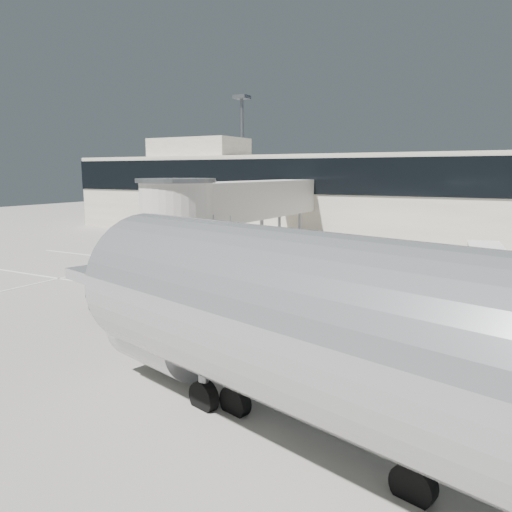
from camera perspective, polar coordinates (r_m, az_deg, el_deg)
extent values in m
plane|color=#B0A99D|center=(24.31, -10.12, -5.87)|extent=(140.00, 140.00, 0.00)
cube|color=white|center=(25.83, -7.31, -4.85)|extent=(40.00, 0.15, 0.02)
cube|color=white|center=(31.58, 0.25, -2.10)|extent=(40.00, 0.15, 0.02)
cube|color=white|center=(37.75, 5.39, -0.20)|extent=(40.00, 0.15, 0.02)
cube|color=white|center=(30.15, 11.23, -2.86)|extent=(0.15, 30.00, 0.02)
cube|color=white|center=(38.09, -12.29, -0.29)|extent=(0.15, 30.00, 0.02)
cube|color=#EDE4CC|center=(50.39, 11.96, 6.67)|extent=(64.00, 12.00, 8.00)
cube|color=black|center=(44.59, 9.70, 8.95)|extent=(64.00, 0.12, 3.20)
cube|color=#EDE4CC|center=(56.69, -6.55, 12.18)|extent=(10.00, 6.00, 2.00)
cylinder|color=slate|center=(60.57, -1.59, 10.66)|extent=(0.36, 0.36, 15.00)
cube|color=slate|center=(61.16, -1.63, 17.70)|extent=(1.60, 1.60, 0.40)
cube|color=beige|center=(38.17, -0.65, 6.44)|extent=(3.00, 18.00, 2.80)
cylinder|color=beige|center=(30.70, -9.07, 5.53)|extent=(4.40, 4.40, 3.00)
cylinder|color=slate|center=(30.63, -9.15, 8.52)|extent=(4.80, 4.80, 0.25)
cylinder|color=slate|center=(33.20, -8.17, 0.90)|extent=(0.28, 0.28, 2.90)
cylinder|color=slate|center=(32.03, -5.32, 0.64)|extent=(0.28, 0.28, 2.90)
cylinder|color=slate|center=(38.93, -1.92, 2.28)|extent=(0.28, 0.28, 2.90)
cylinder|color=slate|center=(37.95, 0.67, 2.09)|extent=(0.28, 0.28, 2.90)
cylinder|color=slate|center=(45.03, 2.68, 3.28)|extent=(0.28, 0.28, 2.90)
cylinder|color=slate|center=(44.18, 5.01, 3.13)|extent=(0.28, 0.28, 2.90)
cube|color=slate|center=(28.94, -6.03, -2.76)|extent=(1.40, 2.60, 0.50)
cube|color=slate|center=(29.16, -5.40, 0.05)|extent=(1.20, 2.60, 2.06)
cube|color=slate|center=(30.14, -3.92, 2.78)|extent=(1.40, 1.20, 0.12)
cube|color=maroon|center=(24.53, 4.84, -4.42)|extent=(2.38, 1.63, 0.54)
cube|color=white|center=(23.93, 6.32, -3.91)|extent=(0.89, 1.13, 0.32)
cube|color=black|center=(24.82, 3.76, -2.95)|extent=(0.37, 0.90, 0.81)
cylinder|color=black|center=(24.63, 2.66, -4.83)|extent=(0.62, 0.38, 0.58)
cylinder|color=black|center=(25.47, 4.49, -4.36)|extent=(0.62, 0.38, 0.58)
cylinder|color=black|center=(23.70, 5.21, -5.45)|extent=(0.62, 0.38, 0.58)
cylinder|color=black|center=(24.57, 7.01, -4.93)|extent=(0.62, 0.38, 0.58)
cube|color=black|center=(25.04, 13.22, -4.20)|extent=(3.17, 1.76, 0.12)
cube|color=black|center=(25.08, 13.20, -4.61)|extent=(2.85, 1.51, 0.26)
cube|color=black|center=(25.50, 9.03, -4.16)|extent=(0.72, 0.14, 0.08)
cylinder|color=black|center=(24.71, 10.41, -5.21)|extent=(0.36, 0.17, 0.35)
cylinder|color=black|center=(26.01, 11.17, -4.49)|extent=(0.36, 0.17, 0.35)
cylinder|color=black|center=(24.29, 15.34, -5.66)|extent=(0.36, 0.17, 0.35)
cylinder|color=black|center=(25.61, 15.86, -4.90)|extent=(0.36, 0.17, 0.35)
cylinder|color=black|center=(24.60, 9.57, -3.22)|extent=(0.07, 0.07, 0.92)
cylinder|color=black|center=(25.91, 10.38, -2.59)|extent=(0.07, 0.07, 0.92)
cylinder|color=black|center=(24.03, 16.36, -3.79)|extent=(0.07, 0.07, 0.92)
cylinder|color=black|center=(25.36, 16.84, -3.11)|extent=(0.07, 0.07, 0.92)
cube|color=#12173B|center=(25.29, 15.01, -3.49)|extent=(0.46, 0.32, 0.44)
cube|color=#977652|center=(25.00, 12.05, -3.67)|extent=(0.56, 0.31, 0.31)
cube|color=maroon|center=(24.69, 11.93, -3.89)|extent=(0.42, 0.43, 0.26)
cube|color=maroon|center=(24.60, 13.54, -3.97)|extent=(0.41, 0.40, 0.28)
cube|color=#12173B|center=(24.88, 10.83, -3.68)|extent=(0.42, 0.41, 0.31)
cube|color=maroon|center=(24.63, 13.31, -3.86)|extent=(0.59, 0.43, 0.35)
cube|color=#977652|center=(24.62, 12.66, -3.76)|extent=(0.50, 0.36, 0.42)
cube|color=black|center=(25.00, -13.17, -4.27)|extent=(3.26, 2.33, 0.12)
cube|color=black|center=(25.04, -13.16, -4.66)|extent=(2.91, 2.03, 0.25)
cube|color=black|center=(25.81, -16.86, -4.33)|extent=(0.68, 0.29, 0.08)
cylinder|color=black|center=(24.94, -15.93, -5.31)|extent=(0.36, 0.24, 0.33)
cylinder|color=black|center=(26.09, -14.63, -4.59)|extent=(0.36, 0.24, 0.33)
cylinder|color=black|center=(24.11, -11.52, -5.64)|extent=(0.36, 0.24, 0.33)
cylinder|color=black|center=(25.30, -10.39, -4.88)|extent=(0.36, 0.24, 0.33)
cylinder|color=yellow|center=(24.92, -16.81, -3.43)|extent=(0.07, 0.07, 0.88)
cylinder|color=yellow|center=(26.08, -15.47, -2.80)|extent=(0.07, 0.07, 0.88)
cylinder|color=yellow|center=(23.77, -10.73, -3.81)|extent=(0.07, 0.07, 0.88)
cylinder|color=yellow|center=(24.97, -9.62, -3.12)|extent=(0.07, 0.07, 0.88)
cube|color=#906845|center=(24.53, -13.68, -3.93)|extent=(0.68, 0.66, 0.40)
cube|color=#906845|center=(24.41, -12.04, -3.80)|extent=(0.65, 0.59, 0.51)
cube|color=#906845|center=(24.69, -12.81, -3.65)|extent=(0.60, 0.49, 0.53)
cube|color=#906845|center=(25.38, -13.08, -3.30)|extent=(0.73, 0.59, 0.53)
cube|color=#906845|center=(24.87, -15.38, -3.87)|extent=(0.75, 0.69, 0.36)
cube|color=#906845|center=(25.26, -14.99, -3.65)|extent=(0.55, 0.61, 0.35)
cube|color=#906845|center=(24.76, -12.88, -3.63)|extent=(0.60, 0.63, 0.52)
cube|color=#906845|center=(24.87, -15.07, -3.71)|extent=(0.66, 0.66, 0.48)
cube|color=#906845|center=(25.51, -14.06, -3.48)|extent=(0.62, 0.59, 0.35)
cube|color=black|center=(23.75, -15.70, -4.93)|extent=(3.74, 2.85, 0.13)
cube|color=black|center=(23.80, -15.67, -5.40)|extent=(3.33, 2.49, 0.28)
cube|color=black|center=(25.67, -17.43, -4.32)|extent=(0.75, 0.39, 0.09)
cylinder|color=black|center=(24.67, -18.31, -5.54)|extent=(0.41, 0.29, 0.38)
cylinder|color=black|center=(25.18, -15.08, -5.07)|extent=(0.41, 0.29, 0.38)
cylinder|color=black|center=(22.55, -16.29, -6.86)|extent=(0.41, 0.29, 0.38)
cylinder|color=black|center=(23.11, -12.80, -6.30)|extent=(0.41, 0.29, 0.38)
cylinder|color=yellow|center=(24.85, -18.76, -3.25)|extent=(0.08, 0.08, 1.00)
cylinder|color=yellow|center=(25.36, -15.55, -2.84)|extent=(0.08, 0.08, 1.00)
cylinder|color=yellow|center=(21.91, -15.98, -4.81)|extent=(0.08, 0.08, 1.00)
cylinder|color=yellow|center=(22.49, -12.42, -4.29)|extent=(0.08, 0.08, 1.00)
cube|color=#906845|center=(23.10, -16.49, -4.48)|extent=(0.64, 0.68, 0.56)
cube|color=#906845|center=(24.59, -16.60, -3.72)|extent=(0.68, 0.74, 0.49)
cube|color=#906845|center=(24.83, -15.50, -3.48)|extent=(0.77, 0.73, 0.55)
cube|color=#906845|center=(23.26, -16.41, -4.56)|extent=(0.63, 0.68, 0.43)
cube|color=#906845|center=(23.77, -16.04, -4.28)|extent=(0.75, 0.72, 0.39)
cube|color=#906845|center=(24.43, -15.74, -3.64)|extent=(0.65, 0.60, 0.60)
imported|color=#8FEF19|center=(21.81, -8.05, -5.46)|extent=(0.65, 0.50, 1.59)
cube|color=white|center=(34.41, 24.72, -0.21)|extent=(2.78, 5.19, 1.59)
cube|color=white|center=(36.63, 24.40, -0.13)|extent=(1.96, 0.87, 0.92)
cube|color=black|center=(34.55, 24.74, 0.51)|extent=(2.50, 3.37, 0.64)
cylinder|color=black|center=(32.85, 23.18, -1.83)|extent=(0.36, 0.73, 0.70)
cylinder|color=black|center=(33.03, 26.55, -2.01)|extent=(0.36, 0.73, 0.70)
cylinder|color=black|center=(36.07, 22.89, -0.84)|extent=(0.36, 0.73, 0.70)
cylinder|color=black|center=(36.24, 25.96, -1.01)|extent=(0.36, 0.73, 0.70)
cube|color=maroon|center=(50.60, -4.97, 3.14)|extent=(3.71, 1.58, 1.46)
cube|color=black|center=(49.61, -3.39, 4.10)|extent=(0.94, 1.37, 0.52)
cylinder|color=black|center=(50.86, -6.66, 2.65)|extent=(0.59, 0.25, 0.58)
cylinder|color=black|center=(51.96, -5.80, 2.81)|extent=(0.59, 0.25, 0.58)
cylinder|color=black|center=(49.34, -4.08, 2.47)|extent=(0.59, 0.25, 0.58)
cylinder|color=black|center=(50.48, -3.24, 2.64)|extent=(0.59, 0.25, 0.58)
cylinder|color=#B5B7BA|center=(10.55, 13.25, -9.14)|extent=(17.02, 8.34, 4.13)
cube|color=#B5B7BA|center=(14.19, -6.76, -4.07)|extent=(10.72, 5.51, 0.36)
cylinder|color=#B5B7BA|center=(15.80, -10.22, -8.38)|extent=(3.61, 3.11, 2.37)
cube|color=#B5B7BA|center=(15.54, -10.32, -5.12)|extent=(0.86, 0.47, 1.14)
cylinder|color=slate|center=(13.92, -2.39, -15.34)|extent=(0.31, 0.31, 1.14)
cylinder|color=black|center=(14.03, -2.39, -16.30)|extent=(0.98, 0.56, 0.93)
cylinder|color=slate|center=(11.19, 17.59, -22.55)|extent=(0.31, 0.31, 1.14)
cylinder|color=black|center=(11.33, 17.52, -23.66)|extent=(0.98, 0.56, 0.93)
cylinder|color=slate|center=(14.14, -6.02, -13.84)|extent=(0.29, 0.29, 1.65)
cylinder|color=black|center=(14.35, -5.98, -15.73)|extent=(0.98, 0.56, 0.93)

